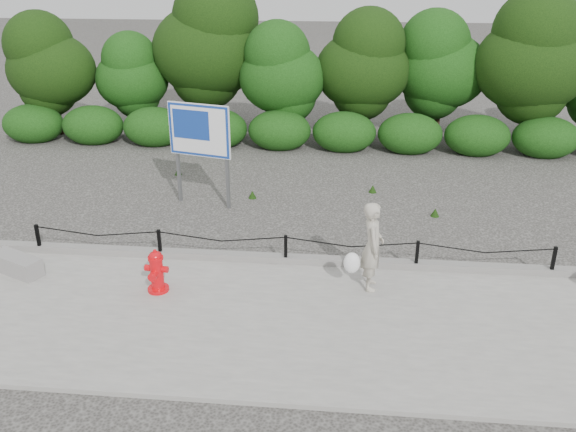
# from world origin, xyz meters

# --- Properties ---
(ground) EXTENTS (90.00, 90.00, 0.00)m
(ground) POSITION_xyz_m (0.00, 0.00, 0.00)
(ground) COLOR #2D2B28
(ground) RESTS_ON ground
(sidewalk) EXTENTS (14.00, 4.00, 0.08)m
(sidewalk) POSITION_xyz_m (0.00, -2.00, 0.04)
(sidewalk) COLOR gray
(sidewalk) RESTS_ON ground
(curb) EXTENTS (14.00, 0.22, 0.14)m
(curb) POSITION_xyz_m (0.00, 0.05, 0.15)
(curb) COLOR slate
(curb) RESTS_ON sidewalk
(chain_barrier) EXTENTS (10.06, 0.06, 0.60)m
(chain_barrier) POSITION_xyz_m (0.00, 0.00, 0.46)
(chain_barrier) COLOR black
(chain_barrier) RESTS_ON sidewalk
(treeline) EXTENTS (20.02, 3.85, 4.92)m
(treeline) POSITION_xyz_m (0.35, 8.98, 2.51)
(treeline) COLOR black
(treeline) RESTS_ON ground
(fire_hydrant) EXTENTS (0.43, 0.44, 0.81)m
(fire_hydrant) POSITION_xyz_m (-2.17, -1.27, 0.47)
(fire_hydrant) COLOR red
(fire_hydrant) RESTS_ON sidewalk
(pedestrian) EXTENTS (0.70, 0.61, 1.64)m
(pedestrian) POSITION_xyz_m (1.59, -0.76, 0.88)
(pedestrian) COLOR #ADA594
(pedestrian) RESTS_ON sidewalk
(concrete_block) EXTENTS (1.15, 0.80, 0.35)m
(concrete_block) POSITION_xyz_m (-5.03, -0.87, 0.25)
(concrete_block) COLOR gray
(concrete_block) RESTS_ON sidewalk
(advertising_sign) EXTENTS (1.52, 0.49, 2.49)m
(advertising_sign) POSITION_xyz_m (-2.32, 2.95, 1.76)
(advertising_sign) COLOR slate
(advertising_sign) RESTS_ON ground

